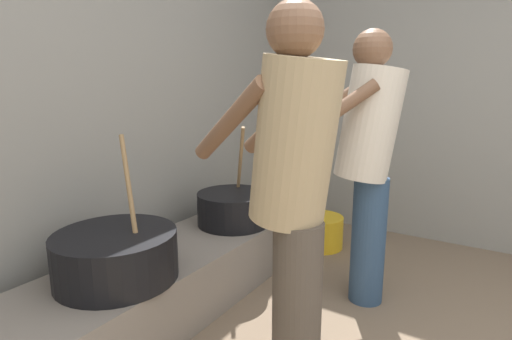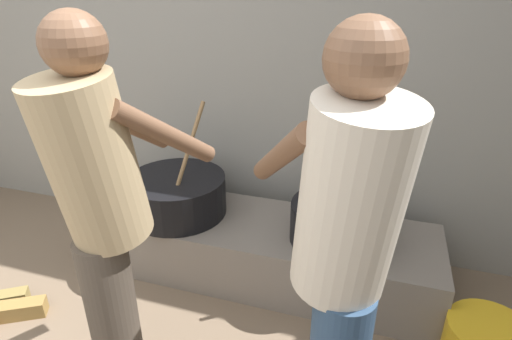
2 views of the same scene
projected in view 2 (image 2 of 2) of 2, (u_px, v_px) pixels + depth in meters
block_enclosure_rear at (197, 51)px, 2.67m from camera, size 5.26×0.20×2.47m
hearth_ledge at (254, 247)px, 2.51m from camera, size 2.13×0.60×0.36m
cooking_pot_main at (177, 195)px, 2.50m from camera, size 0.59×0.59×0.69m
cooking_pot_secondary at (336, 222)px, 2.22m from camera, size 0.49×0.49×0.67m
cook_in_tan_shirt at (101, 204)px, 1.52m from camera, size 0.52×0.73×1.58m
cook_in_cream_shirt at (345, 250)px, 1.26m from camera, size 0.63×0.73×1.58m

